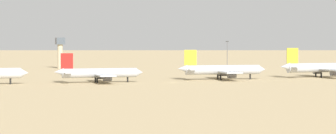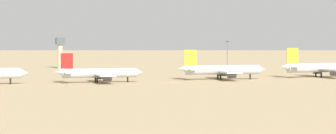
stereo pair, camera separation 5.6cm
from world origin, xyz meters
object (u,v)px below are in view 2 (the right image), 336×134
(parked_jet_yellow_4, at_px, (222,70))
(parked_jet_red_3, at_px, (99,73))
(light_pole_west, at_px, (227,53))
(control_tower, at_px, (60,50))
(parked_jet_yellow_5, at_px, (321,68))

(parked_jet_yellow_4, bearing_deg, parked_jet_red_3, -168.43)
(parked_jet_yellow_4, height_order, light_pole_west, light_pole_west)
(parked_jet_yellow_4, bearing_deg, control_tower, 117.49)
(parked_jet_yellow_4, bearing_deg, light_pole_west, 73.77)
(parked_jet_yellow_4, relative_size, light_pole_west, 2.48)
(control_tower, bearing_deg, parked_jet_red_3, -95.27)
(parked_jet_red_3, xyz_separation_m, parked_jet_yellow_4, (58.72, 2.32, 0.31))
(parked_jet_yellow_5, relative_size, light_pole_west, 2.58)
(parked_jet_red_3, relative_size, control_tower, 2.06)
(parked_jet_yellow_4, distance_m, control_tower, 146.52)
(parked_jet_yellow_4, height_order, control_tower, control_tower)
(parked_jet_red_3, xyz_separation_m, control_tower, (13.05, 141.37, 7.17))
(parked_jet_red_3, height_order, control_tower, control_tower)
(parked_jet_red_3, relative_size, parked_jet_yellow_4, 0.93)
(control_tower, distance_m, light_pole_west, 101.76)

